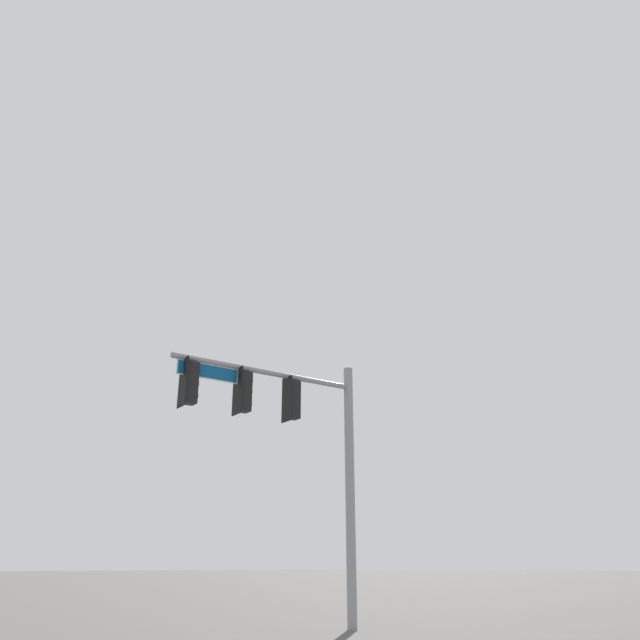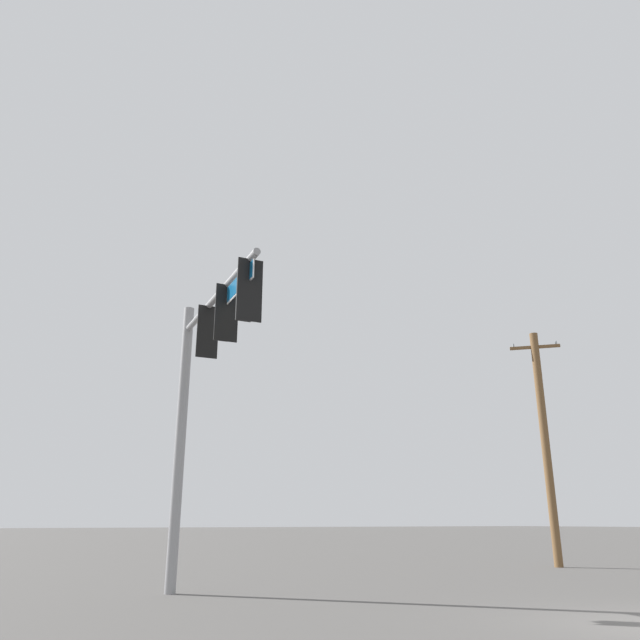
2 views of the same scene
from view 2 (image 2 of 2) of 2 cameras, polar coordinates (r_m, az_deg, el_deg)
name	(u,v)px [view 2 (image 2 of 2)]	position (r m, az deg, el deg)	size (l,w,h in m)	color
signal_pole_near	(202,375)	(15.27, -10.75, -4.98)	(5.83, 0.74, 7.29)	gray
utility_pole	(545,441)	(27.42, 19.89, -10.35)	(1.49, 1.56, 9.36)	brown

